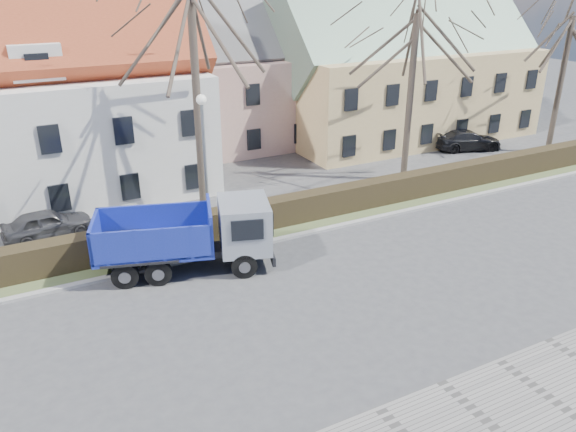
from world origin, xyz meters
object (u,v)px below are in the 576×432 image
dump_truck (178,237)px  streetlight (205,165)px  parked_car_a (47,224)px  parked_car_b (468,140)px  cart_frame (141,262)px

dump_truck → streetlight: (2.27, 2.95, 1.75)m
streetlight → parked_car_a: size_ratio=1.67×
dump_truck → parked_car_a: (-4.34, 5.64, -0.77)m
streetlight → parked_car_b: size_ratio=1.40×
parked_car_b → cart_frame: bearing=122.4°
cart_frame → parked_car_a: bearing=120.6°
parked_car_a → parked_car_b: bearing=-92.0°
streetlight → cart_frame: size_ratio=8.43×
dump_truck → streetlight: 4.11m
cart_frame → parked_car_b: parked_car_b is taller
cart_frame → parked_car_a: size_ratio=0.20×
parked_car_a → parked_car_b: parked_car_b is taller
parked_car_a → parked_car_b: 26.51m
dump_truck → streetlight: bearing=69.6°
parked_car_a → parked_car_b: size_ratio=0.84×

